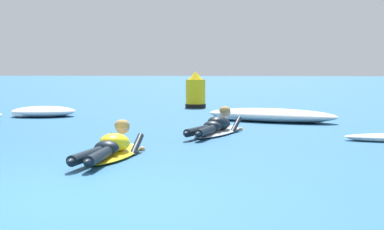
% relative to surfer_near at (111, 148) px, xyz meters
% --- Properties ---
extents(ground_plane, '(120.00, 120.00, 0.00)m').
position_rel_surfer_near_xyz_m(ground_plane, '(-0.09, 7.25, -0.14)').
color(ground_plane, '#235B84').
extents(surfer_near, '(0.70, 2.56, 0.53)m').
position_rel_surfer_near_xyz_m(surfer_near, '(0.00, 0.00, 0.00)').
color(surfer_near, yellow).
rests_on(surfer_near, ground).
extents(surfer_far, '(1.09, 2.59, 0.54)m').
position_rel_surfer_near_xyz_m(surfer_far, '(1.29, 3.24, -0.00)').
color(surfer_far, silver).
rests_on(surfer_far, ground).
extents(whitewater_mid_left, '(3.26, 2.26, 0.30)m').
position_rel_surfer_near_xyz_m(whitewater_mid_left, '(2.41, 6.10, -0.00)').
color(whitewater_mid_left, white).
rests_on(whitewater_mid_left, ground).
extents(whitewater_back, '(1.79, 1.48, 0.26)m').
position_rel_surfer_near_xyz_m(whitewater_back, '(-3.16, 7.05, -0.02)').
color(whitewater_back, white).
rests_on(whitewater_back, ground).
extents(channel_marker_buoy, '(0.62, 0.62, 1.09)m').
position_rel_surfer_near_xyz_m(channel_marker_buoy, '(0.33, 10.70, 0.30)').
color(channel_marker_buoy, yellow).
rests_on(channel_marker_buoy, ground).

